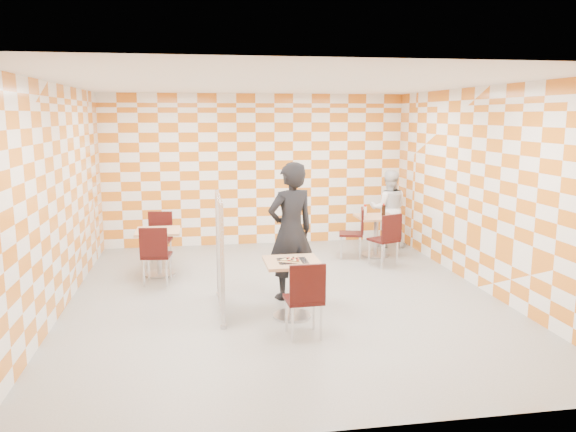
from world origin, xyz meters
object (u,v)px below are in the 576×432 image
at_px(main_table, 292,279).
at_px(chair_second_side, 356,229).
at_px(man_dark, 291,231).
at_px(empty_table, 159,245).
at_px(chair_second_front, 387,236).
at_px(soda_bottle, 384,210).
at_px(partition, 220,253).
at_px(chair_main_front, 305,294).
at_px(chair_empty_near, 155,251).
at_px(chair_empty_far, 159,234).
at_px(sport_bottle, 365,210).
at_px(man_white, 389,209).
at_px(second_table, 376,229).

relative_size(main_table, chair_second_side, 0.81).
bearing_deg(man_dark, empty_table, -58.12).
bearing_deg(chair_second_front, soda_bottle, 76.30).
distance_m(partition, soda_bottle, 4.03).
bearing_deg(partition, chair_main_front, -50.55).
distance_m(chair_empty_near, man_dark, 2.18).
distance_m(chair_second_front, chair_empty_far, 3.94).
bearing_deg(sport_bottle, man_white, 40.22).
bearing_deg(man_white, chair_empty_far, 21.39).
xyz_separation_m(chair_main_front, chair_second_front, (2.01, 2.92, 0.00)).
bearing_deg(soda_bottle, empty_table, -170.73).
bearing_deg(chair_second_front, second_table, 86.57).
bearing_deg(main_table, man_white, 54.63).
distance_m(main_table, chair_empty_far, 3.46).
relative_size(chair_empty_far, man_dark, 0.48).
bearing_deg(chair_second_side, empty_table, -171.19).
relative_size(chair_second_side, soda_bottle, 4.02).
bearing_deg(second_table, chair_empty_near, -162.45).
bearing_deg(chair_empty_far, chair_second_side, -2.04).
height_order(man_dark, soda_bottle, man_dark).
bearing_deg(chair_empty_far, sport_bottle, 1.80).
xyz_separation_m(chair_main_front, man_white, (2.54, 4.35, 0.22)).
distance_m(second_table, chair_second_front, 0.75).
relative_size(second_table, chair_second_side, 0.81).
bearing_deg(soda_bottle, sport_bottle, 158.33).
height_order(main_table, second_table, same).
bearing_deg(chair_second_side, second_table, 13.90).
relative_size(man_dark, sport_bottle, 9.74).
height_order(chair_main_front, chair_empty_near, same).
distance_m(partition, man_white, 4.73).
xyz_separation_m(man_white, sport_bottle, (-0.65, -0.55, 0.08)).
bearing_deg(man_white, second_table, 67.92).
distance_m(chair_empty_near, partition, 1.62).
xyz_separation_m(empty_table, man_white, (4.37, 1.34, 0.25)).
relative_size(main_table, partition, 0.48).
bearing_deg(sport_bottle, chair_second_side, -134.50).
xyz_separation_m(empty_table, chair_main_front, (1.84, -3.02, 0.04)).
distance_m(chair_main_front, chair_empty_far, 4.13).
distance_m(main_table, chair_second_side, 3.27).
relative_size(chair_second_front, chair_empty_far, 1.00).
xyz_separation_m(chair_second_front, chair_empty_near, (-3.86, -0.49, 0.00)).
bearing_deg(chair_second_side, soda_bottle, 12.09).
distance_m(main_table, chair_empty_near, 2.48).
bearing_deg(soda_bottle, chair_main_front, -120.83).
height_order(main_table, sport_bottle, sport_bottle).
height_order(chair_second_side, man_white, man_white).
distance_m(chair_empty_far, man_white, 4.45).
height_order(main_table, chair_second_front, chair_second_front).
bearing_deg(sport_bottle, main_table, -121.97).
bearing_deg(second_table, man_white, 55.21).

